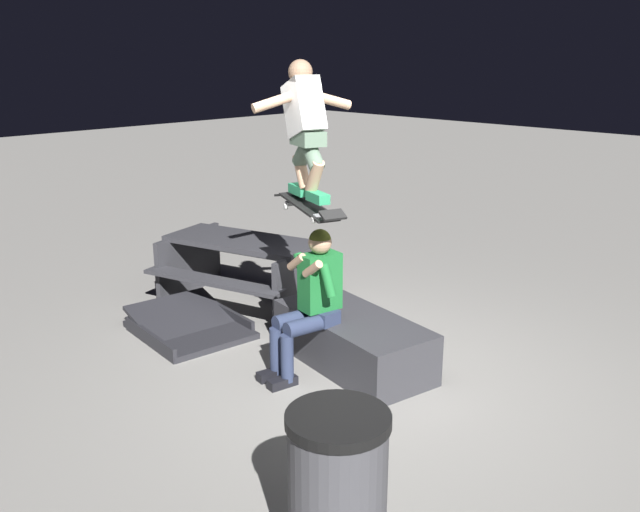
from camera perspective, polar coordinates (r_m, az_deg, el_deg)
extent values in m
plane|color=gray|center=(6.03, 3.56, -10.28)|extent=(40.00, 40.00, 0.00)
cube|color=#38383D|center=(6.22, 2.74, -7.04)|extent=(1.66, 0.99, 0.46)
cube|color=#2D3856|center=(6.00, 0.00, -4.95)|extent=(0.32, 0.20, 0.12)
cube|color=#1E7233|center=(5.89, 0.00, -2.14)|extent=(0.26, 0.37, 0.50)
sphere|color=tan|center=(5.79, 0.00, 1.14)|extent=(0.20, 0.20, 0.20)
sphere|color=#495219|center=(5.78, 0.00, 1.33)|extent=(0.19, 0.19, 0.19)
cylinder|color=#1E7233|center=(5.68, 0.66, -2.07)|extent=(0.20, 0.11, 0.29)
cylinder|color=tan|center=(5.65, -0.64, -1.09)|extent=(0.25, 0.11, 0.19)
cylinder|color=#1E7233|center=(5.99, -1.56, -1.06)|extent=(0.20, 0.11, 0.29)
cylinder|color=tan|center=(5.85, -1.96, -0.50)|extent=(0.25, 0.11, 0.19)
cylinder|color=#2D3856|center=(5.83, -1.11, -5.81)|extent=(0.21, 0.42, 0.14)
cylinder|color=#2D3856|center=(5.83, -2.75, -8.51)|extent=(0.11, 0.11, 0.42)
cube|color=black|center=(5.90, -3.14, -10.47)|extent=(0.15, 0.27, 0.08)
cylinder|color=#2D3856|center=(5.97, -2.08, -5.27)|extent=(0.21, 0.42, 0.14)
cylinder|color=#2D3856|center=(5.97, -3.68, -7.90)|extent=(0.11, 0.11, 0.42)
cube|color=black|center=(6.04, -4.05, -9.82)|extent=(0.15, 0.27, 0.08)
cube|color=black|center=(5.77, -0.98, 4.17)|extent=(0.82, 0.45, 0.10)
cube|color=black|center=(6.17, -2.77, 5.16)|extent=(0.18, 0.23, 0.04)
cube|color=black|center=(5.37, 1.07, 3.44)|extent=(0.18, 0.23, 0.07)
cube|color=#99999E|center=(6.02, -2.11, 4.45)|extent=(0.11, 0.17, 0.04)
cylinder|color=white|center=(5.99, -2.90, 4.13)|extent=(0.06, 0.05, 0.05)
cylinder|color=white|center=(6.06, -1.33, 4.30)|extent=(0.06, 0.05, 0.05)
cube|color=#99999E|center=(5.53, 0.27, 3.35)|extent=(0.11, 0.17, 0.04)
cylinder|color=white|center=(5.50, -0.58, 3.00)|extent=(0.06, 0.05, 0.05)
cylinder|color=white|center=(5.57, 1.09, 3.19)|extent=(0.06, 0.05, 0.05)
cube|color=#2D9E66|center=(5.91, -1.73, 5.55)|extent=(0.28, 0.18, 0.08)
cube|color=#2D9E66|center=(5.59, -0.19, 4.91)|extent=(0.28, 0.18, 0.08)
cylinder|color=tan|center=(5.83, -1.52, 7.00)|extent=(0.26, 0.17, 0.31)
cylinder|color=slate|center=(5.73, -1.23, 8.86)|extent=(0.36, 0.23, 0.33)
cylinder|color=tan|center=(5.60, -0.44, 6.61)|extent=(0.26, 0.17, 0.31)
cylinder|color=slate|center=(5.64, -0.76, 8.73)|extent=(0.36, 0.23, 0.33)
cube|color=slate|center=(5.67, -1.00, 9.80)|extent=(0.35, 0.29, 0.12)
cube|color=white|center=(5.72, -1.37, 12.27)|extent=(0.50, 0.36, 0.52)
sphere|color=tan|center=(5.76, -1.65, 15.08)|extent=(0.20, 0.20, 0.20)
cylinder|color=tan|center=(5.65, -3.53, 12.79)|extent=(0.22, 0.45, 0.19)
cylinder|color=tan|center=(5.83, 0.56, 12.94)|extent=(0.22, 0.45, 0.19)
cube|color=#28282D|center=(7.08, -10.78, -6.05)|extent=(1.25, 1.05, 0.06)
cube|color=#28282D|center=(7.06, -10.80, -5.68)|extent=(1.21, 1.05, 0.31)
cube|color=#28282D|center=(6.84, -13.98, -6.72)|extent=(1.04, 0.16, 0.14)
cube|color=#28282D|center=(7.31, -7.83, -4.80)|extent=(1.04, 0.16, 0.14)
cube|color=#38383D|center=(7.60, -6.51, 1.23)|extent=(1.83, 1.13, 0.06)
cube|color=#38383D|center=(7.27, -8.94, -2.06)|extent=(1.70, 0.69, 0.04)
cube|color=#38383D|center=(8.12, -4.20, 0.10)|extent=(1.70, 0.69, 0.04)
cube|color=#38383D|center=(8.16, -10.84, -0.52)|extent=(0.35, 1.08, 0.72)
cube|color=#38383D|center=(7.30, -1.48, -2.27)|extent=(0.35, 1.08, 0.72)
cylinder|color=#47474C|center=(3.84, 1.46, -19.75)|extent=(0.52, 0.52, 0.91)
cylinder|color=black|center=(3.57, 1.52, -13.49)|extent=(0.55, 0.55, 0.06)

